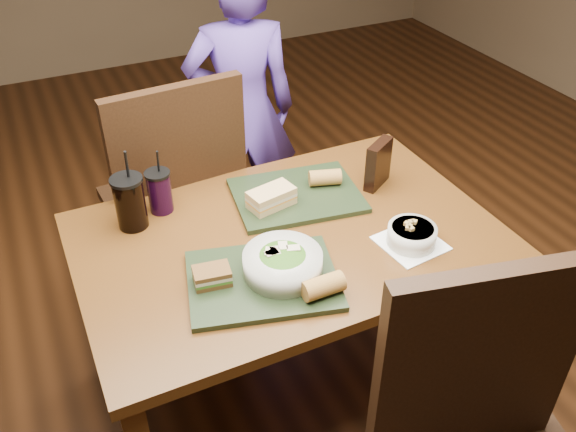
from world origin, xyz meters
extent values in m
plane|color=#381C0B|center=(0.00, 0.00, 0.00)|extent=(6.00, 6.00, 0.00)
cube|color=#522E10|center=(0.60, -0.38, 0.35)|extent=(0.06, 0.06, 0.71)
cube|color=#522E10|center=(-0.60, 0.38, 0.35)|extent=(0.06, 0.06, 0.71)
cube|color=#522E10|center=(0.60, 0.38, 0.35)|extent=(0.06, 0.06, 0.71)
cube|color=#522E10|center=(0.00, 0.00, 0.73)|extent=(1.30, 0.85, 0.04)
cube|color=black|center=(0.14, -0.72, 0.83)|extent=(0.48, 0.15, 0.57)
cube|color=black|center=(-0.21, 0.65, 0.52)|extent=(0.52, 0.52, 0.05)
cube|color=black|center=(-0.21, 0.43, 0.83)|extent=(0.48, 0.08, 0.57)
cube|color=black|center=(-0.42, 0.44, 0.25)|extent=(0.05, 0.05, 0.49)
cube|color=black|center=(0.00, 0.44, 0.25)|extent=(0.05, 0.05, 0.49)
cube|color=black|center=(-0.42, 0.86, 0.25)|extent=(0.05, 0.05, 0.49)
cube|color=black|center=(0.00, 0.86, 0.25)|extent=(0.05, 0.05, 0.49)
imported|color=#593A9F|center=(0.23, 0.98, 0.69)|extent=(0.57, 0.44, 1.37)
cube|color=black|center=(-0.16, -0.17, 0.76)|extent=(0.49, 0.41, 0.02)
cube|color=black|center=(0.11, 0.17, 0.76)|extent=(0.46, 0.38, 0.02)
cylinder|color=silver|center=(-0.10, -0.18, 0.80)|extent=(0.23, 0.23, 0.07)
ellipsoid|color=#427219|center=(-0.10, -0.18, 0.81)|extent=(0.18, 0.18, 0.06)
cube|color=beige|center=(-0.09, -0.15, 0.84)|extent=(0.04, 0.04, 0.01)
cube|color=beige|center=(-0.06, -0.17, 0.84)|extent=(0.04, 0.04, 0.01)
cube|color=beige|center=(-0.13, -0.16, 0.84)|extent=(0.04, 0.03, 0.01)
cube|color=beige|center=(-0.12, -0.16, 0.84)|extent=(0.03, 0.04, 0.01)
cube|color=beige|center=(-0.13, -0.16, 0.84)|extent=(0.04, 0.05, 0.01)
cube|color=white|center=(0.32, -0.21, 0.75)|extent=(0.20, 0.20, 0.00)
cylinder|color=silver|center=(0.32, -0.21, 0.78)|extent=(0.15, 0.15, 0.06)
cylinder|color=black|center=(0.32, -0.21, 0.81)|extent=(0.13, 0.13, 0.01)
cube|color=#B28947|center=(0.31, -0.19, 0.82)|extent=(0.02, 0.02, 0.01)
cube|color=#B28947|center=(0.30, -0.21, 0.82)|extent=(0.02, 0.02, 0.01)
cube|color=#B28947|center=(0.31, -0.20, 0.82)|extent=(0.02, 0.02, 0.01)
cube|color=#B28947|center=(0.33, -0.19, 0.82)|extent=(0.02, 0.02, 0.01)
cube|color=#B28947|center=(0.31, -0.21, 0.82)|extent=(0.02, 0.02, 0.01)
cube|color=#B28947|center=(0.34, -0.19, 0.82)|extent=(0.02, 0.02, 0.01)
cube|color=#593819|center=(-0.30, -0.13, 0.77)|extent=(0.11, 0.08, 0.01)
cube|color=#3F721E|center=(-0.30, -0.13, 0.79)|extent=(0.11, 0.08, 0.01)
cube|color=beige|center=(-0.30, -0.13, 0.80)|extent=(0.11, 0.08, 0.01)
cube|color=#593819|center=(-0.30, -0.13, 0.81)|extent=(0.11, 0.08, 0.01)
cube|color=tan|center=(0.01, 0.14, 0.78)|extent=(0.17, 0.11, 0.02)
cube|color=orange|center=(0.01, 0.14, 0.79)|extent=(0.17, 0.11, 0.01)
cube|color=beige|center=(0.01, 0.14, 0.80)|extent=(0.17, 0.11, 0.01)
cube|color=tan|center=(0.01, 0.14, 0.82)|extent=(0.17, 0.11, 0.02)
cylinder|color=#AD7533|center=(-0.04, -0.31, 0.80)|extent=(0.12, 0.06, 0.06)
cylinder|color=#AD7533|center=(0.23, 0.18, 0.80)|extent=(0.12, 0.08, 0.05)
cylinder|color=black|center=(-0.43, 0.25, 0.83)|extent=(0.09, 0.09, 0.17)
cylinder|color=black|center=(-0.43, 0.25, 0.92)|extent=(0.10, 0.10, 0.01)
cylinder|color=black|center=(-0.42, 0.25, 0.97)|extent=(0.01, 0.03, 0.11)
cylinder|color=black|center=(-0.32, 0.30, 0.82)|extent=(0.08, 0.08, 0.14)
cylinder|color=black|center=(-0.32, 0.30, 0.89)|extent=(0.08, 0.08, 0.01)
cylinder|color=black|center=(-0.31, 0.30, 0.93)|extent=(0.01, 0.02, 0.09)
cube|color=black|center=(0.40, 0.13, 0.83)|extent=(0.13, 0.10, 0.17)
camera|label=1|loc=(-0.65, -1.37, 1.92)|focal=38.00mm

